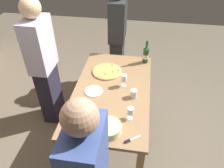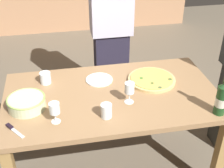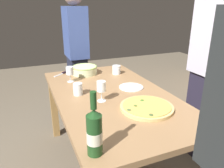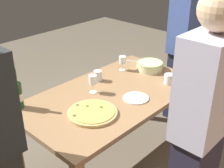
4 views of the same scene
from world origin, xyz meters
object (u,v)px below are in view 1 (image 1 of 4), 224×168
Objects in this scene: side_plate at (94,91)px; person_guest_left at (118,37)px; serving_bowl at (108,128)px; pizza_knife at (131,140)px; wine_bottle at (146,55)px; wine_glass_near_pizza at (130,111)px; person_guest_right at (44,66)px; dining_table at (112,95)px; cup_ceramic at (80,114)px; pizza at (107,71)px; wine_glass_by_bottle at (124,78)px; cup_amber at (134,94)px.

side_plate is 1.25m from person_guest_left.
serving_bowl reaches higher than pizza_knife.
wine_glass_near_pizza is (-1.09, 0.11, -0.02)m from wine_bottle.
serving_bowl is 0.15× the size of person_guest_right.
dining_table is 10.27× the size of pizza_knife.
wine_bottle is 1.31m from cup_ceramic.
wine_glass_near_pizza is (-0.77, -0.37, 0.09)m from pizza.
dining_table is 10.85× the size of wine_glass_near_pizza.
wine_bottle is 0.20× the size of person_guest_left.
side_plate is 1.37× the size of pizza_knife.
side_plate is at bearing -9.91° from person_guest_left.
side_plate is (-0.06, 0.21, 0.10)m from dining_table.
person_guest_right is at bearing 86.46° from wine_glass_by_bottle.
pizza_knife is (-0.61, -0.02, -0.04)m from cup_amber.
wine_glass_by_bottle is 0.39m from side_plate.
serving_bowl is 1.32m from wine_bottle.
cup_amber is at bearing -138.57° from pizza.
person_guest_right is at bearing 53.93° from pizza_knife.
wine_glass_by_bottle is (0.71, -0.07, 0.07)m from serving_bowl.
dining_table is at bearing 151.20° from wine_bottle.
pizza_knife is at bearing 176.41° from wine_bottle.
wine_bottle is at bearing -7.92° from cup_amber.
person_guest_right is (0.25, 1.16, 0.09)m from cup_amber.
cup_amber is 0.65m from cup_ceramic.
person_guest_left is at bearing -1.91° from pizza.
pizza is (0.35, 0.12, 0.11)m from dining_table.
person_guest_right is (-1.01, 0.80, 0.05)m from person_guest_left.
cup_ceramic is at bearing -9.96° from person_guest_left.
pizza is at bearing 19.35° from dining_table.
cup_amber is at bearing 1.88° from pizza_knife.
person_guest_left is (1.87, 0.38, 0.09)m from pizza_knife.
cup_amber is (-0.43, -0.38, 0.04)m from pizza.
dining_table is 17.65× the size of cup_ceramic.
serving_bowl is 0.72m from wine_glass_by_bottle.
cup_ceramic is (-0.48, 0.25, 0.14)m from dining_table.
cup_amber is (0.53, -0.20, 0.00)m from serving_bowl.
cup_ceramic is (-1.15, 0.62, -0.08)m from wine_bottle.
side_plate is 0.12× the size of person_guest_right.
cup_amber is 0.61m from pizza_knife.
person_guest_left is 0.96× the size of person_guest_right.
wine_bottle is 3.65× the size of cup_ceramic.
wine_glass_near_pizza is at bearing -45.29° from serving_bowl.
wine_glass_by_bottle is at bearing -51.84° from dining_table.
cup_amber reaches higher than pizza.
wine_glass_near_pizza reaches higher than side_plate.
pizza_knife is (-0.80, -0.15, -0.11)m from wine_glass_by_bottle.
person_guest_right is at bearing 103.21° from pizza.
wine_bottle is at bearing -56.54° from pizza.
serving_bowl is at bearing 134.71° from wine_glass_near_pizza.
cup_ceramic is 0.05× the size of person_guest_right.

